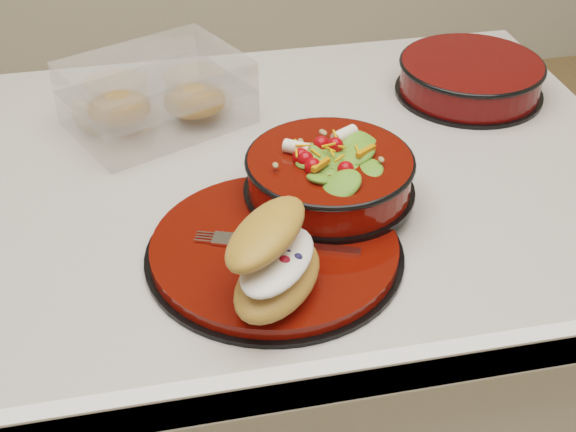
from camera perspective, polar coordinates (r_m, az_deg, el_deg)
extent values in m
cube|color=silver|center=(1.37, -6.07, -14.08)|extent=(1.16, 0.66, 0.86)
cube|color=#B5B0A6|center=(1.07, -7.57, 1.64)|extent=(1.24, 0.74, 0.04)
cube|color=white|center=(0.79, -4.94, -12.89)|extent=(1.24, 0.02, 0.05)
cylinder|color=black|center=(0.92, -0.97, -2.74)|extent=(0.30, 0.30, 0.01)
cylinder|color=#5D0903|center=(0.91, -0.98, -2.25)|extent=(0.28, 0.28, 0.01)
torus|color=black|center=(0.90, -0.23, -2.36)|extent=(0.16, 0.16, 0.01)
cylinder|color=black|center=(0.99, 2.93, 1.83)|extent=(0.21, 0.21, 0.01)
cylinder|color=#5D0903|center=(0.97, 2.97, 3.05)|extent=(0.20, 0.20, 0.04)
torus|color=black|center=(0.96, 3.00, 3.95)|extent=(0.21, 0.21, 0.01)
ellipsoid|color=#43721F|center=(0.97, 2.99, 3.64)|extent=(0.17, 0.17, 0.07)
sphere|color=red|center=(0.96, 5.47, 5.86)|extent=(0.02, 0.02, 0.02)
sphere|color=red|center=(0.98, 3.72, 6.78)|extent=(0.02, 0.02, 0.02)
sphere|color=red|center=(0.97, 1.35, 6.54)|extent=(0.02, 0.02, 0.02)
sphere|color=red|center=(0.94, 0.61, 5.36)|extent=(0.02, 0.02, 0.02)
sphere|color=red|center=(0.91, 2.36, 4.37)|extent=(0.02, 0.02, 0.02)
sphere|color=red|center=(0.92, 4.86, 4.64)|extent=(0.02, 0.02, 0.02)
cylinder|color=silver|center=(0.98, 4.09, 6.79)|extent=(0.03, 0.04, 0.02)
cylinder|color=silver|center=(0.95, 0.64, 5.89)|extent=(0.04, 0.03, 0.02)
cube|color=orange|center=(0.92, 2.38, 4.70)|extent=(0.03, 0.03, 0.01)
cube|color=orange|center=(0.95, 5.63, 5.64)|extent=(0.03, 0.02, 0.01)
ellipsoid|color=#AB7A34|center=(0.83, -0.74, -4.53)|extent=(0.14, 0.16, 0.04)
ellipsoid|color=white|center=(0.81, -0.75, -3.24)|extent=(0.12, 0.13, 0.02)
ellipsoid|color=#AB7A34|center=(0.81, -1.01, -1.15)|extent=(0.13, 0.15, 0.03)
sphere|color=#A10B1A|center=(0.80, -2.27, -3.11)|extent=(0.01, 0.01, 0.01)
sphere|color=#A10B1A|center=(0.80, -0.27, -3.30)|extent=(0.01, 0.01, 0.01)
sphere|color=#191947|center=(0.81, -1.38, -2.73)|extent=(0.01, 0.01, 0.01)
sphere|color=#191947|center=(0.81, 0.04, -2.72)|extent=(0.01, 0.01, 0.01)
sphere|color=#191947|center=(0.80, -0.70, -3.09)|extent=(0.01, 0.01, 0.01)
sphere|color=#191947|center=(0.81, 0.70, -2.99)|extent=(0.01, 0.01, 0.01)
sphere|color=#191947|center=(0.80, -1.90, -3.42)|extent=(0.01, 0.01, 0.01)
cube|color=silver|center=(0.90, 0.99, -2.19)|extent=(0.13, 0.06, 0.00)
cube|color=silver|center=(0.91, -4.10, -1.67)|extent=(0.05, 0.04, 0.00)
cube|color=white|center=(1.18, -9.26, 7.65)|extent=(0.29, 0.26, 0.05)
cube|color=white|center=(1.16, -9.48, 9.72)|extent=(0.29, 0.26, 0.04)
ellipsoid|color=#AB7A34|center=(1.18, -11.91, 7.50)|extent=(0.09, 0.08, 0.05)
ellipsoid|color=#AB7A34|center=(1.18, -6.65, 8.13)|extent=(0.09, 0.08, 0.05)
cylinder|color=black|center=(1.28, 12.69, 8.60)|extent=(0.23, 0.23, 0.01)
cylinder|color=#500705|center=(1.27, 12.85, 9.68)|extent=(0.21, 0.21, 0.05)
torus|color=black|center=(1.26, 12.97, 10.49)|extent=(0.22, 0.22, 0.01)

